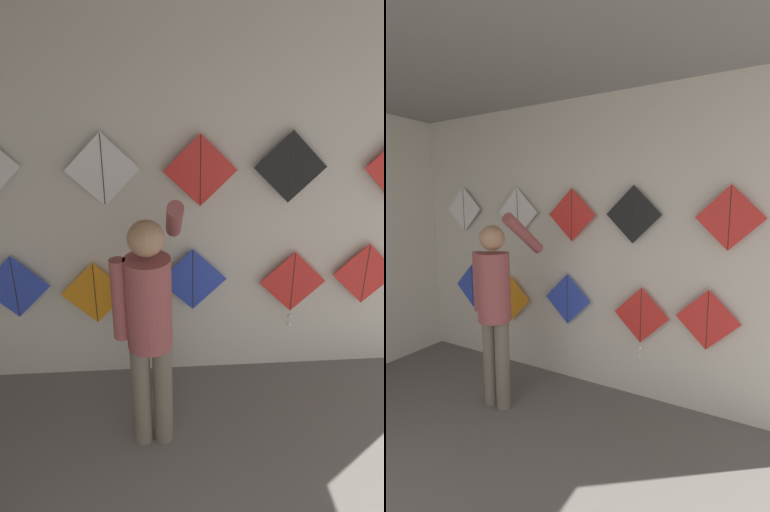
% 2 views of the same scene
% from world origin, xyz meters
% --- Properties ---
extents(back_panel, '(4.86, 0.06, 2.80)m').
position_xyz_m(back_panel, '(0.00, 3.99, 1.40)').
color(back_panel, beige).
rests_on(back_panel, ground).
extents(shopkeeper, '(0.44, 0.61, 1.74)m').
position_xyz_m(shopkeeper, '(-0.34, 3.20, 0.98)').
color(shopkeeper, '#726656').
rests_on(shopkeeper, ground).
extents(kite_0, '(0.51, 0.01, 0.51)m').
position_xyz_m(kite_0, '(-1.34, 3.89, 0.85)').
color(kite_0, blue).
extents(kite_1, '(0.51, 0.01, 0.51)m').
position_xyz_m(kite_1, '(-0.76, 3.89, 0.77)').
color(kite_1, orange).
extents(kite_2, '(0.51, 0.01, 0.51)m').
position_xyz_m(kite_2, '(-0.02, 3.89, 0.86)').
color(kite_2, blue).
extents(kite_3, '(0.51, 0.04, 0.65)m').
position_xyz_m(kite_3, '(0.75, 3.89, 0.79)').
color(kite_3, red).
extents(kite_4, '(0.51, 0.01, 0.51)m').
position_xyz_m(kite_4, '(1.32, 3.89, 0.86)').
color(kite_4, red).
extents(kite_5, '(0.51, 0.01, 0.51)m').
position_xyz_m(kite_5, '(-1.43, 3.89, 1.76)').
color(kite_5, white).
extents(kite_6, '(0.51, 0.01, 0.51)m').
position_xyz_m(kite_6, '(-0.63, 3.89, 1.73)').
color(kite_6, white).
extents(kite_7, '(0.51, 0.01, 0.51)m').
position_xyz_m(kite_7, '(0.03, 3.89, 1.71)').
color(kite_7, red).
extents(kite_8, '(0.51, 0.01, 0.51)m').
position_xyz_m(kite_8, '(0.66, 3.89, 1.72)').
color(kite_8, black).
extents(kite_9, '(0.51, 0.01, 0.51)m').
position_xyz_m(kite_9, '(1.44, 3.89, 1.70)').
color(kite_9, red).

